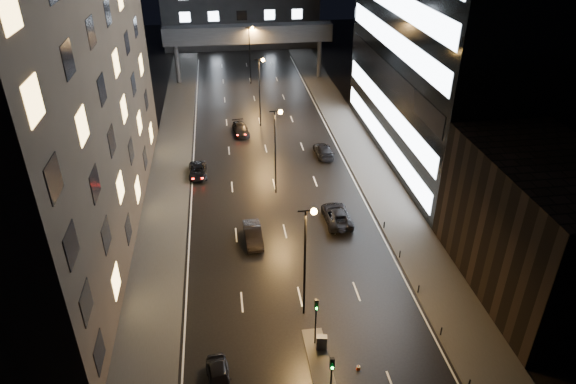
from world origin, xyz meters
The scene contains 22 objects.
ground centered at (0.00, 40.00, 0.00)m, with size 160.00×160.00×0.00m, color black.
sidewalk_left centered at (-12.50, 35.00, 0.07)m, with size 5.00×110.00×0.15m, color #383533.
sidewalk_right centered at (12.50, 35.00, 0.07)m, with size 5.00×110.00×0.15m, color #383533.
building_left centered at (-22.50, 24.00, 20.00)m, with size 15.00×48.00×40.00m, color #2D2319.
building_right_low centered at (20.00, 9.00, 6.00)m, with size 10.00×18.00×12.00m, color black.
skybridge centered at (0.00, 70.00, 8.34)m, with size 30.00×3.00×10.00m.
median_island centered at (0.30, 2.00, 0.07)m, with size 1.60×8.00×0.15m, color #383533.
traffic_signal_near centered at (0.30, 4.49, 3.09)m, with size 0.28×0.34×4.40m.
traffic_signal_far centered at (0.30, -1.01, 3.09)m, with size 0.28×0.34×4.40m.
bollard_row centered at (10.20, 6.50, 0.45)m, with size 0.12×25.12×0.90m.
streetlight_near centered at (0.16, 8.00, 6.50)m, with size 1.45×0.50×10.15m.
streetlight_mid_a centered at (0.16, 28.00, 6.50)m, with size 1.45×0.50×10.15m.
streetlight_mid_b centered at (0.16, 48.00, 6.50)m, with size 1.45×0.50×10.15m.
streetlight_far centered at (0.16, 68.00, 6.50)m, with size 1.45×0.50×10.15m.
car_away_a centered at (-7.05, 1.72, 0.69)m, with size 1.62×4.04×1.38m, color black.
car_away_b centered at (-3.35, 18.71, 0.78)m, with size 1.66×4.75×1.57m, color black.
car_away_c centered at (-9.00, 33.42, 0.65)m, with size 2.16×4.68×1.30m, color black.
car_away_d centered at (-3.09, 45.49, 0.71)m, with size 1.98×4.87×1.41m, color black.
car_toward_a centered at (5.67, 21.12, 0.78)m, with size 2.58×5.59×1.55m, color black.
car_toward_b centered at (7.34, 36.82, 0.73)m, with size 2.05×5.05×1.47m, color black.
utility_cabinet centered at (0.70, 3.94, 0.75)m, with size 0.78×0.45×1.19m, color #4E4E51.
cone_b centered at (3.00, 1.71, 0.24)m, with size 0.32×0.32×0.47m, color #FF410D.
Camera 1 is at (-5.57, -23.18, 30.01)m, focal length 32.00 mm.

